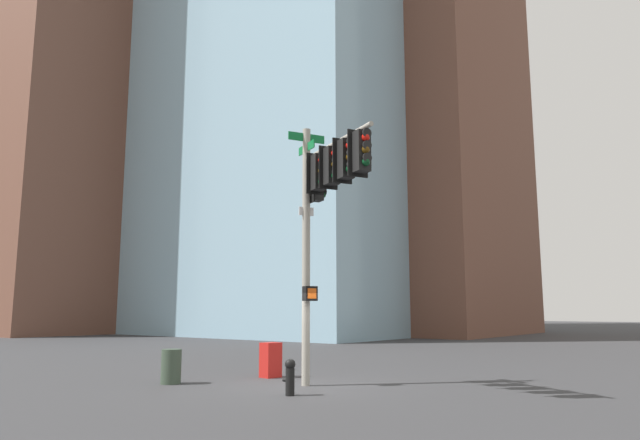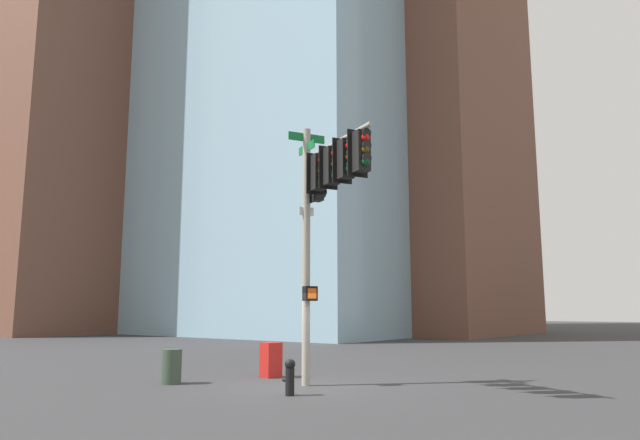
{
  "view_description": "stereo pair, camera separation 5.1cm",
  "coord_description": "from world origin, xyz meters",
  "px_view_note": "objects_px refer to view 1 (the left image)",
  "views": [
    {
      "loc": [
        -10.43,
        12.43,
        2.05
      ],
      "look_at": [
        -0.88,
        0.14,
        4.45
      ],
      "focal_mm": 32.72,
      "sensor_mm": 36.0,
      "label": 1
    },
    {
      "loc": [
        -10.47,
        12.4,
        2.05
      ],
      "look_at": [
        -0.88,
        0.14,
        4.45
      ],
      "focal_mm": 32.72,
      "sensor_mm": 36.0,
      "label": 2
    }
  ],
  "objects_px": {
    "signal_pole_assembly": "(325,195)",
    "litter_bin": "(171,366)",
    "newspaper_box": "(271,360)",
    "fire_hydrant": "(290,376)"
  },
  "relations": [
    {
      "from": "litter_bin",
      "to": "newspaper_box",
      "type": "bearing_deg",
      "value": -111.54
    },
    {
      "from": "litter_bin",
      "to": "newspaper_box",
      "type": "height_order",
      "value": "newspaper_box"
    },
    {
      "from": "litter_bin",
      "to": "fire_hydrant",
      "type": "bearing_deg",
      "value": -175.44
    },
    {
      "from": "signal_pole_assembly",
      "to": "newspaper_box",
      "type": "height_order",
      "value": "signal_pole_assembly"
    },
    {
      "from": "signal_pole_assembly",
      "to": "litter_bin",
      "type": "distance_m",
      "value": 6.48
    },
    {
      "from": "signal_pole_assembly",
      "to": "newspaper_box",
      "type": "distance_m",
      "value": 5.7
    },
    {
      "from": "litter_bin",
      "to": "newspaper_box",
      "type": "relative_size",
      "value": 0.9
    },
    {
      "from": "fire_hydrant",
      "to": "litter_bin",
      "type": "height_order",
      "value": "litter_bin"
    },
    {
      "from": "fire_hydrant",
      "to": "newspaper_box",
      "type": "height_order",
      "value": "newspaper_box"
    },
    {
      "from": "fire_hydrant",
      "to": "newspaper_box",
      "type": "xyz_separation_m",
      "value": [
        2.98,
        -2.55,
        0.05
      ]
    }
  ]
}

